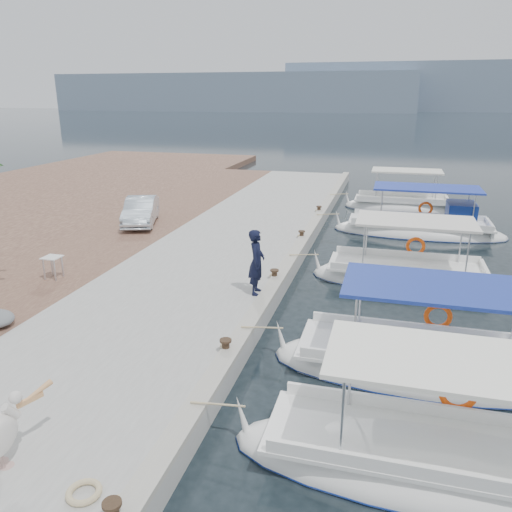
% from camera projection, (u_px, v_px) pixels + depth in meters
% --- Properties ---
extents(ground, '(400.00, 400.00, 0.00)m').
position_uv_depth(ground, '(274.00, 313.00, 14.89)').
color(ground, black).
rests_on(ground, ground).
extents(concrete_quay, '(6.00, 40.00, 0.50)m').
position_uv_depth(concrete_quay, '(230.00, 249.00, 20.14)').
color(concrete_quay, '#9B9A96').
rests_on(concrete_quay, ground).
extents(quay_curb, '(0.44, 40.00, 0.12)m').
position_uv_depth(quay_curb, '(298.00, 247.00, 19.36)').
color(quay_curb, '#A29F90').
rests_on(quay_curb, concrete_quay).
extents(cobblestone_strip, '(4.00, 40.00, 0.50)m').
position_uv_depth(cobblestone_strip, '(119.00, 240.00, 21.38)').
color(cobblestone_strip, brown).
rests_on(cobblestone_strip, ground).
extents(distant_hills, '(330.00, 60.00, 18.00)m').
position_uv_depth(distant_hills, '(469.00, 91.00, 190.26)').
color(distant_hills, slate).
rests_on(distant_hills, ground).
extents(fishing_caique_a, '(7.31, 2.18, 2.83)m').
position_uv_depth(fishing_caique_a, '(440.00, 469.00, 8.50)').
color(fishing_caique_a, white).
rests_on(fishing_caique_a, ground).
extents(fishing_caique_b, '(7.11, 2.42, 2.83)m').
position_uv_depth(fishing_caique_b, '(424.00, 369.00, 11.60)').
color(fishing_caique_b, white).
rests_on(fishing_caique_b, ground).
extents(fishing_caique_c, '(6.45, 2.39, 2.83)m').
position_uv_depth(fishing_caique_c, '(405.00, 279.00, 17.31)').
color(fishing_caique_c, white).
rests_on(fishing_caique_c, ground).
extents(fishing_caique_d, '(7.80, 2.44, 2.83)m').
position_uv_depth(fishing_caique_d, '(421.00, 231.00, 23.18)').
color(fishing_caique_d, white).
rests_on(fishing_caique_d, ground).
extents(fishing_caique_e, '(6.30, 2.24, 2.83)m').
position_uv_depth(fishing_caique_e, '(401.00, 207.00, 28.30)').
color(fishing_caique_e, white).
rests_on(fishing_caique_e, ground).
extents(mooring_bollards, '(0.28, 20.28, 0.33)m').
position_uv_depth(mooring_bollards, '(274.00, 274.00, 16.14)').
color(mooring_bollards, black).
rests_on(mooring_bollards, concrete_quay).
extents(fisherman, '(0.54, 0.76, 1.98)m').
position_uv_depth(fisherman, '(257.00, 262.00, 14.76)').
color(fisherman, black).
rests_on(fisherman, concrete_quay).
extents(parked_car, '(2.48, 3.96, 1.23)m').
position_uv_depth(parked_car, '(141.00, 211.00, 22.92)').
color(parked_car, silver).
rests_on(parked_car, cobblestone_strip).
extents(folding_table, '(0.55, 0.55, 0.73)m').
position_uv_depth(folding_table, '(53.00, 263.00, 16.13)').
color(folding_table, silver).
rests_on(folding_table, cobblestone_strip).
extents(rope_coil, '(0.54, 0.54, 0.10)m').
position_uv_depth(rope_coil, '(84.00, 492.00, 7.45)').
color(rope_coil, '#C6B284').
rests_on(rope_coil, concrete_quay).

